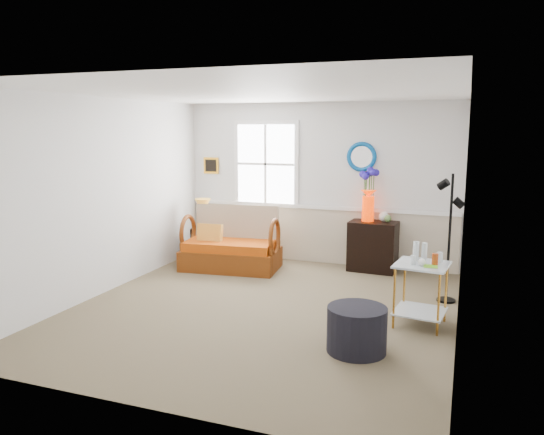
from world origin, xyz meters
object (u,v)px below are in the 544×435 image
(lamp_stand, at_px, (202,244))
(loveseat, at_px, (231,239))
(ottoman, at_px, (357,329))
(cabinet, at_px, (373,246))
(side_table, at_px, (421,295))
(floor_lamp, at_px, (449,239))

(lamp_stand, bearing_deg, loveseat, -27.42)
(loveseat, bearing_deg, ottoman, -50.95)
(ottoman, bearing_deg, cabinet, 96.77)
(loveseat, distance_m, ottoman, 3.49)
(side_table, bearing_deg, ottoman, -118.80)
(lamp_stand, distance_m, cabinet, 2.84)
(cabinet, xyz_separation_m, floor_lamp, (1.14, -1.17, 0.43))
(floor_lamp, bearing_deg, lamp_stand, -169.85)
(side_table, bearing_deg, cabinet, 112.60)
(ottoman, bearing_deg, floor_lamp, 68.14)
(cabinet, distance_m, ottoman, 3.13)
(side_table, relative_size, ottoman, 1.20)
(loveseat, xyz_separation_m, side_table, (3.01, -1.48, -0.13))
(lamp_stand, bearing_deg, floor_lamp, -12.40)
(floor_lamp, bearing_deg, loveseat, -166.25)
(side_table, xyz_separation_m, floor_lamp, (0.25, 0.98, 0.47))
(loveseat, xyz_separation_m, cabinet, (2.11, 0.67, -0.10))
(loveseat, xyz_separation_m, lamp_stand, (-0.71, 0.37, -0.21))
(side_table, height_order, ottoman, side_table)
(side_table, distance_m, ottoman, 1.10)
(side_table, xyz_separation_m, ottoman, (-0.53, -0.96, -0.13))
(cabinet, relative_size, ottoman, 1.30)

